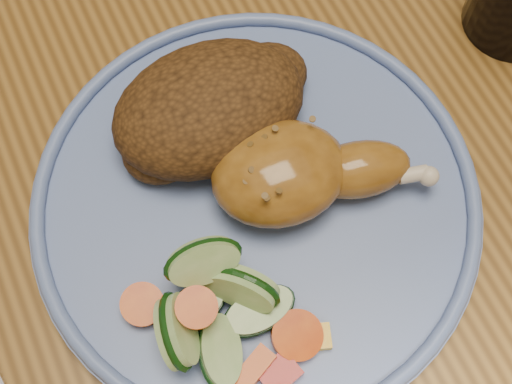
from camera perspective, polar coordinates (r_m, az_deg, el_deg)
ground at (r=1.23m, az=3.00°, el=-10.28°), size 4.00×4.00×0.00m
dining_table at (r=0.60m, az=6.06°, el=3.71°), size 0.90×1.40×0.75m
plate at (r=0.48m, az=0.00°, el=-0.97°), size 0.30×0.30×0.01m
plate_rim at (r=0.47m, az=0.00°, el=-0.47°), size 0.30×0.30×0.01m
chicken_leg at (r=0.46m, az=3.47°, el=1.58°), size 0.14×0.09×0.05m
rice_pilaf at (r=0.48m, az=-3.52°, el=6.77°), size 0.14×0.10×0.06m
vegetable_pile at (r=0.44m, az=-2.93°, el=-9.64°), size 0.11×0.11×0.05m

